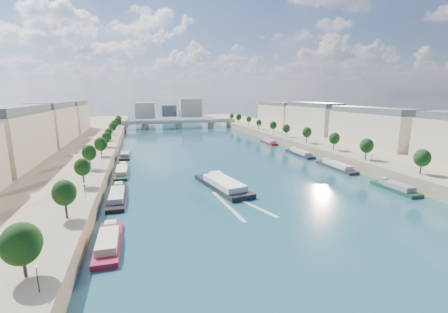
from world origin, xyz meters
TOP-DOWN VIEW (x-y plane):
  - ground at (0.00, 100.00)m, footprint 700.00×700.00m
  - quay_left at (-72.00, 100.00)m, footprint 44.00×520.00m
  - quay_right at (72.00, 100.00)m, footprint 44.00×520.00m
  - pave_left at (-57.00, 100.00)m, footprint 14.00×520.00m
  - pave_right at (57.00, 100.00)m, footprint 14.00×520.00m
  - trees_left at (-55.00, 102.00)m, footprint 4.80×268.80m
  - trees_right at (55.00, 110.00)m, footprint 4.80×268.80m
  - lamps_left at (-52.50, 90.00)m, footprint 0.36×200.36m
  - lamps_right at (52.50, 105.00)m, footprint 0.36×200.36m
  - buildings_left at (-85.00, 112.00)m, footprint 16.00×226.00m
  - buildings_right at (85.00, 112.00)m, footprint 16.00×226.00m
  - skyline at (3.19, 319.52)m, footprint 79.00×42.00m
  - bridge at (0.00, 240.07)m, footprint 112.00×12.00m
  - tour_barge at (-10.68, 44.16)m, footprint 14.57×31.57m
  - wake at (-10.68, 27.63)m, footprint 12.69×26.01m
  - moored_barges_left at (-45.50, 59.69)m, footprint 5.00×117.75m
  - moored_barges_right at (45.50, 55.13)m, footprint 5.00×160.00m

SIDE VIEW (x-z plane):
  - ground at x=0.00m, z-range 0.00..0.00m
  - wake at x=-10.68m, z-range 0.00..0.04m
  - moored_barges_left at x=-45.50m, z-range -0.96..2.64m
  - moored_barges_right at x=45.50m, z-range -0.96..2.64m
  - tour_barge at x=-10.68m, z-range -0.87..3.27m
  - quay_left at x=-72.00m, z-range 0.00..5.00m
  - quay_right at x=72.00m, z-range 0.00..5.00m
  - pave_left at x=-57.00m, z-range 5.00..5.10m
  - pave_right at x=57.00m, z-range 5.00..5.10m
  - bridge at x=0.00m, z-range 1.01..9.16m
  - lamps_left at x=-52.50m, z-range 5.64..9.92m
  - lamps_right at x=52.50m, z-range 5.64..9.92m
  - trees_left at x=-55.00m, z-range 6.35..14.61m
  - trees_right at x=55.00m, z-range 6.35..14.61m
  - skyline at x=3.19m, z-range 3.66..25.66m
  - buildings_left at x=-85.00m, z-range 4.85..28.05m
  - buildings_right at x=85.00m, z-range 4.85..28.05m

